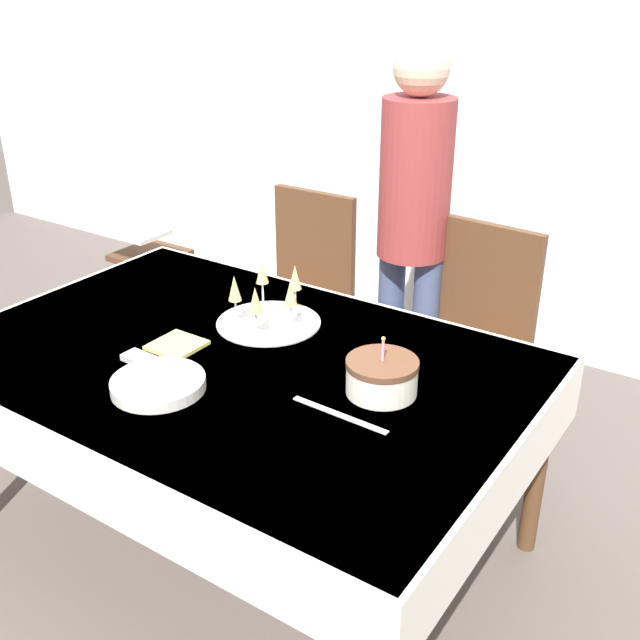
{
  "coord_description": "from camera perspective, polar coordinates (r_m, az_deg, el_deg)",
  "views": [
    {
      "loc": [
        1.35,
        -1.54,
        1.83
      ],
      "look_at": [
        0.21,
        0.15,
        0.85
      ],
      "focal_mm": 42.0,
      "sensor_mm": 36.0,
      "label": 1
    }
  ],
  "objects": [
    {
      "name": "ground_plane",
      "position": [
        2.75,
        -5.72,
        -16.35
      ],
      "size": [
        12.0,
        12.0,
        0.0
      ],
      "primitive_type": "plane",
      "color": "#564C47"
    },
    {
      "name": "wall_back",
      "position": [
        3.8,
        13.39,
        17.62
      ],
      "size": [
        8.0,
        0.05,
        2.7
      ],
      "color": "silver",
      "rests_on": "ground_plane"
    },
    {
      "name": "dining_table",
      "position": [
        2.37,
        -6.37,
        -4.87
      ],
      "size": [
        1.8,
        1.19,
        0.73
      ],
      "color": "silver",
      "rests_on": "ground_plane"
    },
    {
      "name": "dining_chair_far_left",
      "position": [
        3.29,
        -1.45,
        2.1
      ],
      "size": [
        0.42,
        0.42,
        0.95
      ],
      "color": "#51331E",
      "rests_on": "ground_plane"
    },
    {
      "name": "dining_chair_far_right",
      "position": [
        2.94,
        11.48,
        -1.42
      ],
      "size": [
        0.45,
        0.45,
        0.95
      ],
      "color": "#51331E",
      "rests_on": "ground_plane"
    },
    {
      "name": "birthday_cake",
      "position": [
        2.1,
        4.73,
        -4.32
      ],
      "size": [
        0.2,
        0.2,
        0.18
      ],
      "color": "silver",
      "rests_on": "dining_table"
    },
    {
      "name": "champagne_tray",
      "position": [
        2.49,
        -3.97,
        1.23
      ],
      "size": [
        0.35,
        0.35,
        0.18
      ],
      "color": "silver",
      "rests_on": "dining_table"
    },
    {
      "name": "plate_stack_main",
      "position": [
        2.18,
        -12.22,
        -4.8
      ],
      "size": [
        0.27,
        0.27,
        0.03
      ],
      "color": "silver",
      "rests_on": "dining_table"
    },
    {
      "name": "cake_knife",
      "position": [
        2.02,
        1.49,
        -7.23
      ],
      "size": [
        0.3,
        0.03,
        0.0
      ],
      "color": "silver",
      "rests_on": "dining_table"
    },
    {
      "name": "fork_pile",
      "position": [
        2.32,
        -13.08,
        -3.1
      ],
      "size": [
        0.17,
        0.07,
        0.02
      ],
      "color": "silver",
      "rests_on": "dining_table"
    },
    {
      "name": "napkin_pile",
      "position": [
        2.41,
        -10.86,
        -1.9
      ],
      "size": [
        0.15,
        0.15,
        0.01
      ],
      "color": "#E0D166",
      "rests_on": "dining_table"
    },
    {
      "name": "person_standing",
      "position": [
        2.98,
        7.16,
        8.34
      ],
      "size": [
        0.28,
        0.28,
        1.6
      ],
      "color": "#3F4C72",
      "rests_on": "ground_plane"
    },
    {
      "name": "high_chair",
      "position": [
        3.74,
        -12.95,
        3.76
      ],
      "size": [
        0.33,
        0.35,
        0.71
      ],
      "color": "#51331E",
      "rests_on": "ground_plane"
    }
  ]
}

